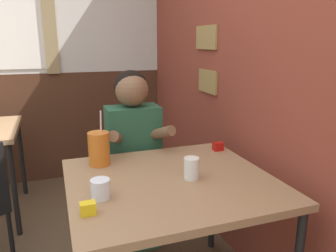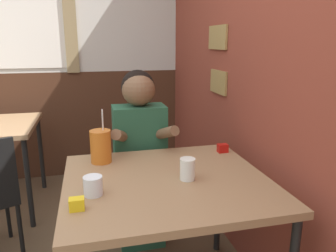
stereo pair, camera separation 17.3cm
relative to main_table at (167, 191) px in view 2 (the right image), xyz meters
name	(u,v)px [view 2 (the right image)]	position (x,y,z in m)	size (l,w,h in m)	color
brick_wall_right	(222,49)	(0.61, 0.83, 0.66)	(0.08, 4.38, 2.70)	brown
back_wall	(55,46)	(-0.65, 2.05, 0.67)	(5.44, 0.09, 2.70)	silver
main_table	(167,191)	(0.00, 0.00, 0.00)	(0.99, 0.90, 0.75)	#93704C
person_seated	(140,156)	(-0.04, 0.61, -0.03)	(0.42, 0.41, 1.23)	#235138
cocktail_pitcher	(101,146)	(-0.30, 0.31, 0.16)	(0.11, 0.11, 0.30)	#C6661E
glass_near_pitcher	(93,186)	(-0.35, -0.09, 0.11)	(0.08, 0.08, 0.09)	silver
glass_center	(188,169)	(0.10, -0.03, 0.12)	(0.08, 0.08, 0.11)	silver
condiment_ketchup	(223,148)	(0.42, 0.30, 0.09)	(0.06, 0.04, 0.05)	#B7140F
condiment_mustard	(77,204)	(-0.42, -0.21, 0.09)	(0.06, 0.04, 0.05)	yellow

